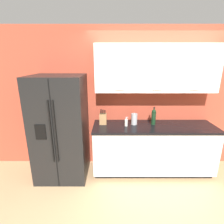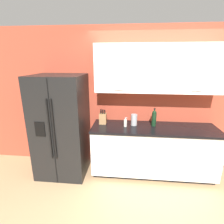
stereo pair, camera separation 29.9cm
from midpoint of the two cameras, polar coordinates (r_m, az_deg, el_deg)
ground_plane at (r=3.03m, az=19.17°, el=-26.59°), size 14.00×14.00×0.00m
wall_back at (r=3.27m, az=17.29°, el=6.06°), size 10.00×0.39×2.60m
counter_unit at (r=3.32m, az=15.70°, el=-12.08°), size 2.15×0.64×0.92m
refrigerator at (r=3.19m, az=-13.60°, el=-4.57°), size 0.86×0.78×1.80m
knife_block at (r=3.13m, az=-0.26°, el=-2.11°), size 0.12×0.11×0.27m
wine_bottle at (r=3.14m, az=16.25°, el=-1.89°), size 0.08×0.08×0.32m
soap_dispenser at (r=3.04m, az=7.22°, el=-3.57°), size 0.06×0.05×0.17m
steel_canister at (r=3.11m, az=9.96°, el=-2.55°), size 0.11×0.11×0.21m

